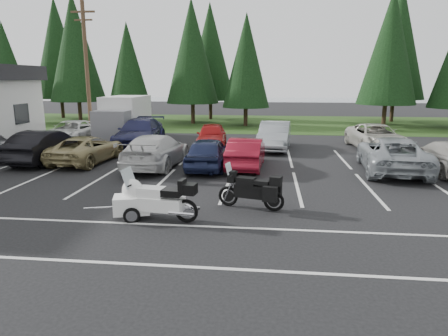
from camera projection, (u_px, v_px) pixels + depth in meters
ground at (211, 192)px, 14.67m from camera, size 120.00×120.00×0.00m
grass_strip at (247, 123)px, 37.95m from camera, size 80.00×16.00×0.01m
lake_water at (281, 104)px, 67.59m from camera, size 70.00×50.00×0.02m
utility_pole at (87, 69)px, 26.37m from camera, size 1.60×0.26×9.00m
box_truck at (121, 118)px, 27.35m from camera, size 2.40×5.60×2.90m
stall_markings at (218, 179)px, 16.61m from camera, size 32.00×16.00×0.01m
conifer_1 at (6, 64)px, 36.45m from camera, size 3.96×3.96×9.22m
conifer_2 at (75, 47)px, 37.01m from camera, size 5.10×5.10×11.89m
conifer_3 at (128, 65)px, 35.42m from camera, size 3.87×3.87×9.02m
conifer_4 at (192, 51)px, 36.01m from camera, size 4.80×4.80×11.17m
conifer_5 at (246, 61)px, 34.40m from camera, size 4.14×4.14×9.63m
conifer_6 at (390, 47)px, 33.35m from camera, size 4.93×4.93×11.48m
conifer_back_a at (57, 48)px, 41.47m from camera, size 5.28×5.28×12.30m
conifer_back_b at (210, 52)px, 40.31m from camera, size 4.97×4.97×11.58m
conifer_back_c at (398, 42)px, 37.52m from camera, size 5.50×5.50×12.81m
car_near_1 at (46, 146)px, 19.90m from camera, size 1.87×4.93×1.61m
car_near_2 at (87, 149)px, 19.83m from camera, size 2.57×4.94×1.33m
car_near_3 at (156, 151)px, 18.82m from camera, size 2.43×5.40×1.54m
car_near_4 at (208, 153)px, 18.41m from camera, size 1.74×4.33×1.48m
car_near_5 at (246, 153)px, 18.60m from camera, size 1.69×4.37×1.42m
car_near_6 at (392, 154)px, 17.83m from camera, size 3.17×5.87×1.56m
car_near_7 at (447, 157)px, 17.59m from camera, size 2.50×5.12×1.43m
car_far_0 at (72, 132)px, 25.76m from camera, size 2.47×5.24×1.45m
car_far_1 at (140, 133)px, 24.54m from camera, size 2.71×5.92×1.68m
car_far_2 at (212, 135)px, 24.25m from camera, size 2.04×4.38×1.45m
car_far_3 at (275, 136)px, 23.56m from camera, size 2.12×5.02×1.61m
car_far_4 at (376, 137)px, 23.46m from camera, size 2.87×5.50×1.48m
touring_motorcycle at (156, 195)px, 11.60m from camera, size 2.88×1.23×1.55m
cargo_trailer at (132, 207)px, 11.85m from camera, size 1.70×1.24×0.70m
adventure_motorcycle at (251, 186)px, 12.65m from camera, size 2.55×1.42×1.47m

